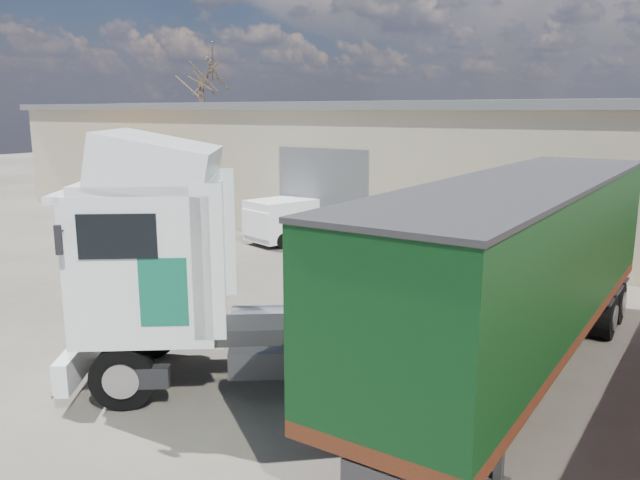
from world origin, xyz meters
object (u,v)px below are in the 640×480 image
Objects in this scene: orange_skip at (118,200)px; tractor_unit at (203,278)px; box_trailer at (524,258)px; bare_tree at (200,63)px; panel_van at (295,219)px.

tractor_unit is at bearing -10.21° from orange_skip.
box_trailer is (4.85, 3.40, 0.36)m from tractor_unit.
tractor_unit is at bearing -45.67° from bare_tree.
bare_tree is at bearing 144.66° from box_trailer.
panel_van is at bearing 144.30° from box_trailer.
box_trailer reaches higher than orange_skip.
orange_skip is at bearing -160.76° from panel_van.
panel_van is 1.10× the size of orange_skip.
tractor_unit reaches higher than box_trailer.
orange_skip is (-9.51, -0.78, 0.07)m from panel_van.
orange_skip is (5.42, -11.15, -6.98)m from bare_tree.
tractor_unit reaches higher than orange_skip.
orange_skip reaches higher than panel_van.
orange_skip is (-15.64, 10.41, -1.02)m from tractor_unit.
panel_van is at bearing 28.15° from orange_skip.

